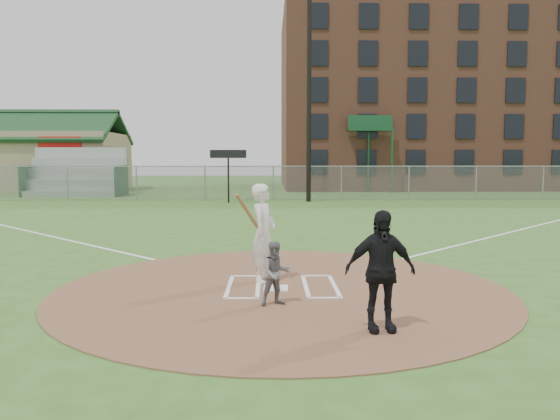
{
  "coord_description": "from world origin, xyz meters",
  "views": [
    {
      "loc": [
        -0.23,
        -10.0,
        2.43
      ],
      "look_at": [
        0.0,
        2.0,
        1.3
      ],
      "focal_mm": 35.0,
      "sensor_mm": 36.0,
      "label": 1
    }
  ],
  "objects_px": {
    "catcher": "(276,273)",
    "umpire": "(380,271)",
    "batter_at_plate": "(263,233)",
    "home_plate": "(276,288)"
  },
  "relations": [
    {
      "from": "catcher",
      "to": "umpire",
      "type": "xyz_separation_m",
      "value": [
        1.44,
        -1.38,
        0.32
      ]
    },
    {
      "from": "catcher",
      "to": "batter_at_plate",
      "type": "xyz_separation_m",
      "value": [
        -0.23,
        1.76,
        0.44
      ]
    },
    {
      "from": "home_plate",
      "to": "batter_at_plate",
      "type": "distance_m",
      "value": 1.18
    },
    {
      "from": "home_plate",
      "to": "batter_at_plate",
      "type": "xyz_separation_m",
      "value": [
        -0.24,
        0.66,
        0.95
      ]
    },
    {
      "from": "umpire",
      "to": "batter_at_plate",
      "type": "height_order",
      "value": "batter_at_plate"
    },
    {
      "from": "home_plate",
      "to": "umpire",
      "type": "xyz_separation_m",
      "value": [
        1.43,
        -2.47,
        0.84
      ]
    },
    {
      "from": "home_plate",
      "to": "catcher",
      "type": "distance_m",
      "value": 1.21
    },
    {
      "from": "home_plate",
      "to": "umpire",
      "type": "height_order",
      "value": "umpire"
    },
    {
      "from": "batter_at_plate",
      "to": "home_plate",
      "type": "bearing_deg",
      "value": -70.48
    },
    {
      "from": "home_plate",
      "to": "batter_at_plate",
      "type": "bearing_deg",
      "value": 109.52
    }
  ]
}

